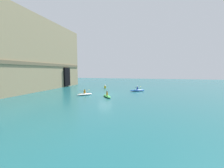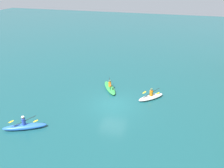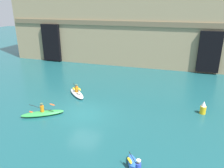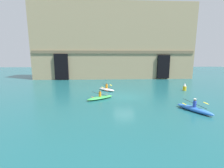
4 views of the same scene
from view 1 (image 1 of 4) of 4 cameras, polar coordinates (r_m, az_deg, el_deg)
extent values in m
plane|color=#195156|center=(29.01, -2.64, -3.89)|extent=(120.00, 120.00, 0.00)
cube|color=#9E8966|center=(37.62, -29.65, 10.03)|extent=(35.65, 5.38, 16.40)
cube|color=brown|center=(35.63, -26.29, 6.83)|extent=(34.93, 0.24, 0.66)
cube|color=black|center=(44.39, -16.90, 2.62)|extent=(2.66, 0.70, 5.08)
ellipsoid|color=green|center=(25.77, -1.91, -4.65)|extent=(3.25, 2.47, 0.33)
cylinder|color=orange|center=(25.70, -1.91, -3.71)|extent=(0.29, 0.29, 0.52)
sphere|color=#9E704C|center=(25.65, -1.92, -2.92)|extent=(0.19, 0.19, 0.19)
cylinder|color=#4C6B4C|center=(25.64, -1.92, -2.75)|extent=(0.24, 0.24, 0.06)
cylinder|color=black|center=(25.70, -1.91, -3.65)|extent=(1.80, 0.68, 0.74)
ellipsoid|color=#D84C19|center=(24.93, -1.79, -4.64)|extent=(0.47, 0.32, 0.20)
ellipsoid|color=#D84C19|center=(26.47, -2.03, -2.71)|extent=(0.47, 0.32, 0.20)
ellipsoid|color=white|center=(28.10, -10.38, -3.88)|extent=(2.62, 2.60, 0.37)
cylinder|color=orange|center=(28.03, -10.39, -2.96)|extent=(0.34, 0.34, 0.54)
sphere|color=#9E704C|center=(27.98, -10.40, -2.20)|extent=(0.21, 0.21, 0.21)
cylinder|color=#4C6B4C|center=(27.97, -10.41, -2.03)|extent=(0.26, 0.26, 0.06)
cylinder|color=black|center=(28.03, -10.39, -2.91)|extent=(1.42, 1.40, 0.65)
ellipsoid|color=yellow|center=(27.78, -12.05, -3.58)|extent=(0.44, 0.43, 0.18)
ellipsoid|color=yellow|center=(28.30, -8.77, -2.25)|extent=(0.44, 0.43, 0.18)
ellipsoid|color=blue|center=(33.33, 9.62, -2.42)|extent=(2.11, 3.33, 0.42)
cylinder|color=#2D47B7|center=(33.27, 9.63, -1.59)|extent=(0.29, 0.29, 0.55)
sphere|color=#9E704C|center=(33.23, 9.64, -0.95)|extent=(0.19, 0.19, 0.19)
cylinder|color=silver|center=(33.22, 9.64, -0.82)|extent=(0.24, 0.24, 0.06)
cylinder|color=black|center=(33.27, 9.63, -1.54)|extent=(1.34, 1.50, 0.56)
ellipsoid|color=yellow|center=(33.77, 10.82, -1.07)|extent=(0.42, 0.45, 0.16)
ellipsoid|color=yellow|center=(32.79, 8.41, -2.03)|extent=(0.42, 0.45, 0.16)
cylinder|color=yellow|center=(38.56, -2.66, -1.18)|extent=(0.47, 0.47, 0.65)
cone|color=white|center=(38.50, -2.66, -0.35)|extent=(0.40, 0.40, 0.46)
camera|label=2|loc=(46.87, -2.47, 12.87)|focal=35.00mm
camera|label=3|loc=(35.04, 24.76, 10.99)|focal=35.00mm
camera|label=4|loc=(26.80, 35.85, 4.65)|focal=24.00mm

